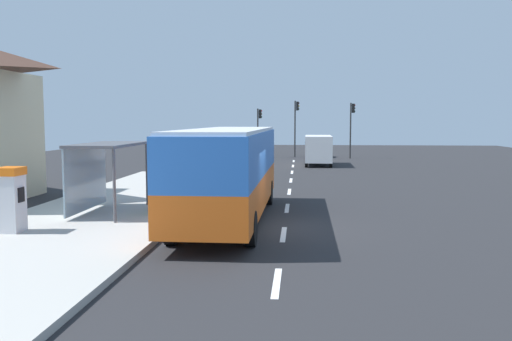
# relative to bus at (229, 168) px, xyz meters

# --- Properties ---
(ground_plane) EXTENTS (56.00, 92.00, 0.04)m
(ground_plane) POSITION_rel_bus_xyz_m (1.71, 12.93, -1.86)
(ground_plane) COLOR #262628
(sidewalk_platform) EXTENTS (6.20, 30.00, 0.18)m
(sidewalk_platform) POSITION_rel_bus_xyz_m (-4.69, 0.93, -1.75)
(sidewalk_platform) COLOR #ADAAA3
(sidewalk_platform) RESTS_ON ground
(lane_stripe_seg_0) EXTENTS (0.16, 2.20, 0.01)m
(lane_stripe_seg_0) POSITION_rel_bus_xyz_m (1.96, -7.07, -1.84)
(lane_stripe_seg_0) COLOR silver
(lane_stripe_seg_0) RESTS_ON ground
(lane_stripe_seg_1) EXTENTS (0.16, 2.20, 0.01)m
(lane_stripe_seg_1) POSITION_rel_bus_xyz_m (1.96, -2.07, -1.84)
(lane_stripe_seg_1) COLOR silver
(lane_stripe_seg_1) RESTS_ON ground
(lane_stripe_seg_2) EXTENTS (0.16, 2.20, 0.01)m
(lane_stripe_seg_2) POSITION_rel_bus_xyz_m (1.96, 2.93, -1.84)
(lane_stripe_seg_2) COLOR silver
(lane_stripe_seg_2) RESTS_ON ground
(lane_stripe_seg_3) EXTENTS (0.16, 2.20, 0.01)m
(lane_stripe_seg_3) POSITION_rel_bus_xyz_m (1.96, 7.93, -1.84)
(lane_stripe_seg_3) COLOR silver
(lane_stripe_seg_3) RESTS_ON ground
(lane_stripe_seg_4) EXTENTS (0.16, 2.20, 0.01)m
(lane_stripe_seg_4) POSITION_rel_bus_xyz_m (1.96, 12.93, -1.84)
(lane_stripe_seg_4) COLOR silver
(lane_stripe_seg_4) RESTS_ON ground
(lane_stripe_seg_5) EXTENTS (0.16, 2.20, 0.01)m
(lane_stripe_seg_5) POSITION_rel_bus_xyz_m (1.96, 17.93, -1.84)
(lane_stripe_seg_5) COLOR silver
(lane_stripe_seg_5) RESTS_ON ground
(lane_stripe_seg_6) EXTENTS (0.16, 2.20, 0.01)m
(lane_stripe_seg_6) POSITION_rel_bus_xyz_m (1.96, 22.93, -1.84)
(lane_stripe_seg_6) COLOR silver
(lane_stripe_seg_6) RESTS_ON ground
(lane_stripe_seg_7) EXTENTS (0.16, 2.20, 0.01)m
(lane_stripe_seg_7) POSITION_rel_bus_xyz_m (1.96, 27.93, -1.84)
(lane_stripe_seg_7) COLOR silver
(lane_stripe_seg_7) RESTS_ON ground
(bus) EXTENTS (2.62, 11.03, 3.21)m
(bus) POSITION_rel_bus_xyz_m (0.00, 0.00, 0.00)
(bus) COLOR orange
(bus) RESTS_ON ground
(white_van) EXTENTS (2.10, 5.23, 2.30)m
(white_van) POSITION_rel_bus_xyz_m (3.91, 23.91, -0.50)
(white_van) COLOR white
(white_van) RESTS_ON ground
(sedan_near) EXTENTS (2.04, 4.49, 1.52)m
(sedan_near) POSITION_rel_bus_xyz_m (4.02, 33.06, -1.05)
(sedan_near) COLOR navy
(sedan_near) RESTS_ON ground
(ticket_machine) EXTENTS (0.66, 0.76, 1.94)m
(ticket_machine) POSITION_rel_bus_xyz_m (-6.09, -3.19, -0.67)
(ticket_machine) COLOR silver
(ticket_machine) RESTS_ON sidewalk_platform
(recycling_bin_yellow) EXTENTS (0.52, 0.52, 0.95)m
(recycling_bin_yellow) POSITION_rel_bus_xyz_m (-2.49, 0.07, -1.19)
(recycling_bin_yellow) COLOR yellow
(recycling_bin_yellow) RESTS_ON sidewalk_platform
(recycling_bin_green) EXTENTS (0.52, 0.52, 0.95)m
(recycling_bin_green) POSITION_rel_bus_xyz_m (-2.49, 0.77, -1.19)
(recycling_bin_green) COLOR green
(recycling_bin_green) RESTS_ON sidewalk_platform
(recycling_bin_red) EXTENTS (0.52, 0.52, 0.95)m
(recycling_bin_red) POSITION_rel_bus_xyz_m (-2.49, 1.47, -1.19)
(recycling_bin_red) COLOR red
(recycling_bin_red) RESTS_ON sidewalk_platform
(recycling_bin_blue) EXTENTS (0.52, 0.52, 0.95)m
(recycling_bin_blue) POSITION_rel_bus_xyz_m (-2.49, 2.17, -1.19)
(recycling_bin_blue) COLOR blue
(recycling_bin_blue) RESTS_ON sidewalk_platform
(traffic_light_near_side) EXTENTS (0.49, 0.28, 5.09)m
(traffic_light_near_side) POSITION_rel_bus_xyz_m (7.21, 31.89, 1.54)
(traffic_light_near_side) COLOR #2D2D2D
(traffic_light_near_side) RESTS_ON ground
(traffic_light_far_side) EXTENTS (0.49, 0.28, 4.60)m
(traffic_light_far_side) POSITION_rel_bus_xyz_m (-1.38, 32.69, 1.23)
(traffic_light_far_side) COLOR #2D2D2D
(traffic_light_far_side) RESTS_ON ground
(traffic_light_median) EXTENTS (0.49, 0.28, 5.35)m
(traffic_light_median) POSITION_rel_bus_xyz_m (2.11, 33.49, 1.69)
(traffic_light_median) COLOR #2D2D2D
(traffic_light_median) RESTS_ON ground
(bus_shelter) EXTENTS (1.80, 4.00, 2.50)m
(bus_shelter) POSITION_rel_bus_xyz_m (-4.70, 0.41, 0.25)
(bus_shelter) COLOR #4C4C51
(bus_shelter) RESTS_ON sidewalk_platform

